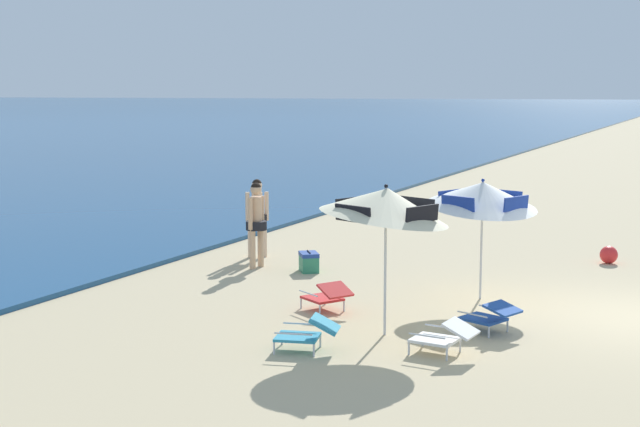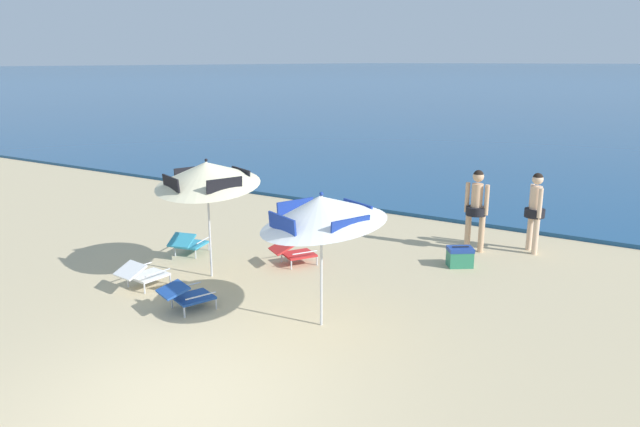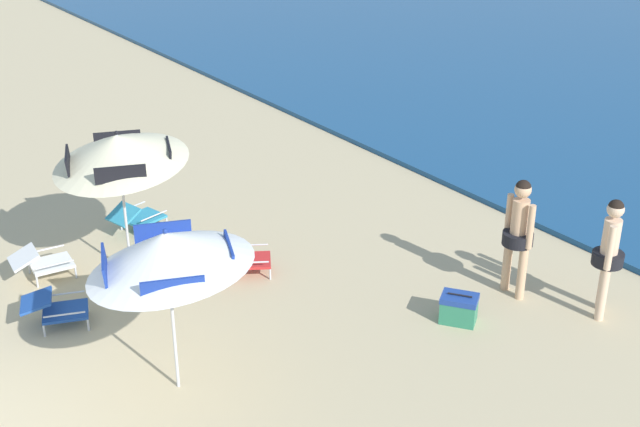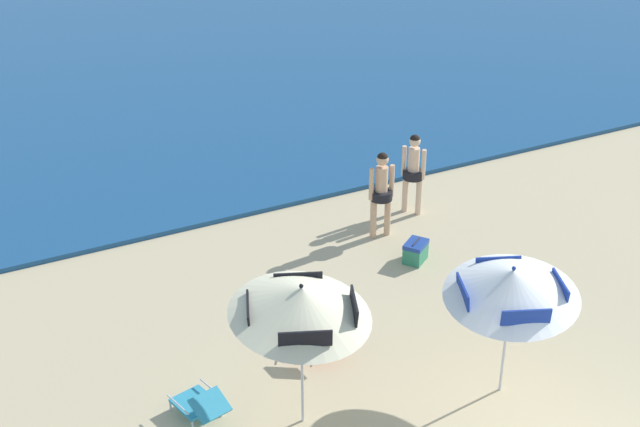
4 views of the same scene
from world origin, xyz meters
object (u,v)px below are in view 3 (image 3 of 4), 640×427
object	(u,v)px
beach_umbrella_striped_second	(167,251)
lounge_chair_facing_sea	(242,256)
person_standing_near_shore	(519,230)
person_standing_beside	(609,250)
lounge_chair_beside_umbrella	(55,308)
lounge_chair_spare_folded	(42,262)
beach_umbrella_striped_main	(118,150)
lounge_chair_under_umbrella	(137,216)
cooler_box	(459,308)

from	to	relation	value
beach_umbrella_striped_second	lounge_chair_facing_sea	xyz separation A→B (m)	(-1.97, 2.12, -1.59)
lounge_chair_facing_sea	beach_umbrella_striped_second	bearing A→B (deg)	-47.17
person_standing_near_shore	person_standing_beside	distance (m)	1.24
lounge_chair_beside_umbrella	lounge_chair_spare_folded	distance (m)	1.43
beach_umbrella_striped_second	beach_umbrella_striped_main	bearing A→B (deg)	165.78
beach_umbrella_striped_second	lounge_chair_facing_sea	world-z (taller)	beach_umbrella_striped_second
lounge_chair_facing_sea	person_standing_near_shore	distance (m)	4.09
person_standing_beside	lounge_chair_spare_folded	bearing A→B (deg)	-133.43
lounge_chair_under_umbrella	beach_umbrella_striped_second	bearing A→B (deg)	-19.05
beach_umbrella_striped_main	lounge_chair_beside_umbrella	bearing A→B (deg)	-62.84
person_standing_beside	cooler_box	distance (m)	2.17
lounge_chair_facing_sea	person_standing_near_shore	world-z (taller)	person_standing_near_shore
beach_umbrella_striped_main	person_standing_beside	bearing A→B (deg)	44.18
beach_umbrella_striped_second	lounge_chair_beside_umbrella	distance (m)	2.80
lounge_chair_beside_umbrella	person_standing_beside	xyz separation A→B (m)	(4.19, 6.21, 0.73)
beach_umbrella_striped_second	lounge_chair_spare_folded	xyz separation A→B (m)	(-3.59, -0.37, -1.59)
lounge_chair_beside_umbrella	lounge_chair_spare_folded	size ratio (longest dim) A/B	1.06
lounge_chair_beside_umbrella	lounge_chair_facing_sea	world-z (taller)	lounge_chair_facing_sea
beach_umbrella_striped_second	lounge_chair_beside_umbrella	world-z (taller)	beach_umbrella_striped_second
lounge_chair_under_umbrella	lounge_chair_beside_umbrella	distance (m)	2.93
person_standing_near_shore	lounge_chair_beside_umbrella	bearing A→B (deg)	-118.63
lounge_chair_facing_sea	lounge_chair_spare_folded	size ratio (longest dim) A/B	1.09
lounge_chair_under_umbrella	person_standing_near_shore	distance (m)	6.23
beach_umbrella_striped_second	cooler_box	distance (m)	4.25
lounge_chair_facing_sea	cooler_box	world-z (taller)	lounge_chair_facing_sea
lounge_chair_spare_folded	cooler_box	bearing A→B (deg)	42.44
lounge_chair_beside_umbrella	beach_umbrella_striped_second	bearing A→B (deg)	17.39
beach_umbrella_striped_second	lounge_chair_facing_sea	bearing A→B (deg)	132.83
lounge_chair_under_umbrella	lounge_chair_spare_folded	distance (m)	1.92
beach_umbrella_striped_main	lounge_chair_under_umbrella	bearing A→B (deg)	150.87
person_standing_near_shore	person_standing_beside	xyz separation A→B (m)	(1.10, 0.56, -0.03)
person_standing_beside	cooler_box	bearing A→B (deg)	-120.65
lounge_chair_facing_sea	lounge_chair_beside_umbrella	bearing A→B (deg)	-94.74
lounge_chair_under_umbrella	beach_umbrella_striped_main	bearing A→B (deg)	-29.13
person_standing_beside	lounge_chair_beside_umbrella	bearing A→B (deg)	-123.97
beach_umbrella_striped_main	lounge_chair_spare_folded	size ratio (longest dim) A/B	2.63
lounge_chair_beside_umbrella	cooler_box	size ratio (longest dim) A/B	1.63
lounge_chair_facing_sea	cooler_box	distance (m)	3.37
beach_umbrella_striped_second	person_standing_beside	xyz separation A→B (m)	(1.99, 5.52, -0.86)
cooler_box	beach_umbrella_striped_main	bearing A→B (deg)	-141.92
beach_umbrella_striped_main	lounge_chair_under_umbrella	xyz separation A→B (m)	(-1.27, 0.71, -1.74)
lounge_chair_under_umbrella	person_standing_near_shore	xyz separation A→B (m)	(5.09, 3.51, 0.76)
beach_umbrella_striped_second	person_standing_beside	world-z (taller)	beach_umbrella_striped_second
beach_umbrella_striped_main	lounge_chair_beside_umbrella	size ratio (longest dim) A/B	2.49
beach_umbrella_striped_main	cooler_box	size ratio (longest dim) A/B	4.06
person_standing_near_shore	beach_umbrella_striped_main	bearing A→B (deg)	-132.16
lounge_chair_under_umbrella	cooler_box	size ratio (longest dim) A/B	1.62
lounge_chair_spare_folded	cooler_box	distance (m)	6.17
person_standing_near_shore	person_standing_beside	world-z (taller)	person_standing_near_shore
lounge_chair_facing_sea	person_standing_near_shore	bearing A→B (deg)	44.89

